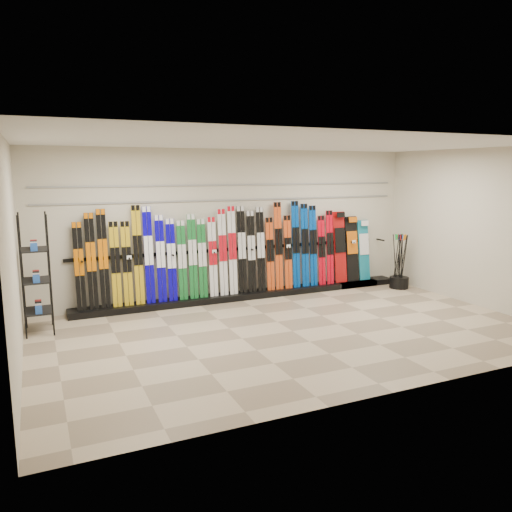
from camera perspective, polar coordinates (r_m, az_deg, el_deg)
name	(u,v)px	position (r m, az deg, el deg)	size (l,w,h in m)	color
floor	(292,331)	(8.23, 4.19, -8.56)	(8.00, 8.00, 0.00)	#85725B
back_wall	(235,224)	(10.14, -2.44, 3.62)	(8.00, 8.00, 0.00)	beige
left_wall	(13,258)	(6.96, -26.05, -0.20)	(5.00, 5.00, 0.00)	beige
right_wall	(479,228)	(10.40, 24.12, 2.93)	(5.00, 5.00, 0.00)	beige
ceiling	(295,143)	(7.83, 4.46, 12.78)	(8.00, 8.00, 0.00)	silver
ski_rack_base	(249,295)	(10.28, -0.75, -4.45)	(8.00, 0.40, 0.12)	black
skis	(218,254)	(9.88, -4.39, 0.24)	(5.37, 0.18, 1.84)	black
snowboards	(351,249)	(11.40, 10.81, 0.84)	(0.92, 0.24, 1.56)	#990C0C
accessory_rack	(36,273)	(8.68, -23.85, -1.84)	(0.40, 0.60, 1.93)	black
pole_bin	(399,282)	(11.54, 16.02, -2.92)	(0.41, 0.41, 0.25)	black
ski_poles	(400,261)	(11.45, 16.12, -0.55)	(0.27, 0.29, 1.18)	black
slatwall_rail_0	(235,200)	(10.08, -2.41, 6.44)	(7.60, 0.02, 0.03)	gray
slatwall_rail_1	(235,185)	(10.07, -2.43, 8.14)	(7.60, 0.02, 0.03)	gray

